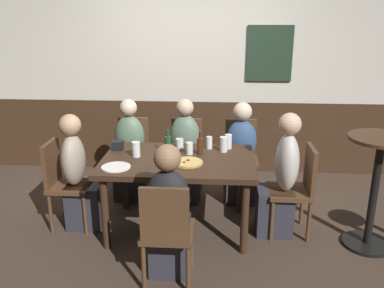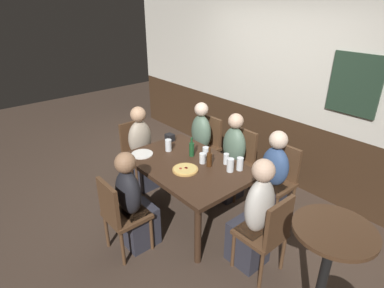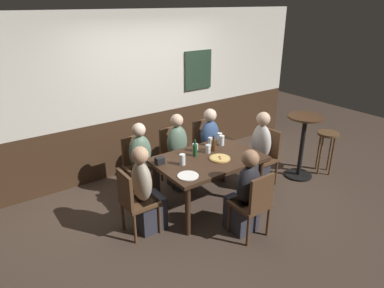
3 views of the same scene
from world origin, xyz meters
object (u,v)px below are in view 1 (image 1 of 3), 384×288
Objects in this scene: tumbler_water at (224,145)px; tumbler_short at (180,145)px; chair_left_far at (133,151)px; pint_glass_amber at (228,142)px; chair_mid_near at (167,229)px; condiment_caddy at (118,145)px; pint_glass_stout at (189,149)px; person_head_east at (281,183)px; person_right_far at (241,160)px; beer_bottle_brown at (200,146)px; plate_white_large at (116,167)px; person_mid_far at (185,158)px; pizza at (188,162)px; chair_right_far at (240,153)px; side_bar_table at (375,184)px; chair_mid_far at (186,152)px; person_left_far at (130,157)px; beer_glass_half at (209,143)px; chair_head_east at (298,186)px; beer_bottle_green at (168,144)px; person_mid_near at (169,220)px; beer_glass_tall at (136,150)px; chair_head_west at (64,179)px; person_head_west at (80,180)px; dining_table at (178,167)px.

tumbler_water reaches higher than tumbler_short.
chair_left_far is 1.28m from pint_glass_amber.
chair_mid_near is 8.00× the size of condiment_caddy.
person_head_east is at bearing -8.69° from pint_glass_stout.
person_right_far reaches higher than beer_bottle_brown.
pint_glass_amber reaches higher than condiment_caddy.
pint_glass_amber is 1.18m from plate_white_large.
person_head_east reaches higher than person_mid_far.
person_mid_far reaches higher than chair_mid_near.
pizza is 1.23× the size of beer_bottle_brown.
chair_right_far is 1.58m from side_bar_table.
chair_mid_far is 0.77× the size of person_left_far.
person_right_far is at bearing -0.06° from person_mid_far.
pint_glass_amber is (0.19, 0.01, 0.01)m from beer_glass_half.
tumbler_short is at bearing 165.93° from chair_head_east.
person_left_far reaches higher than beer_bottle_brown.
person_right_far reaches higher than chair_mid_far.
chair_mid_near is 3.70× the size of beer_bottle_green.
person_mid_near reaches higher than side_bar_table.
condiment_caddy is (-0.23, 0.19, -0.02)m from beer_glass_tall.
tumbler_water is 0.45m from tumbler_short.
chair_head_west is 0.84× the size of side_bar_table.
person_right_far is 1.00× the size of person_mid_near.
person_head_west is at bearing 180.00° from person_head_east.
chair_right_far is 0.96m from person_head_east.
pizza is 1.68m from side_bar_table.
chair_mid_near is 0.85m from plate_white_large.
chair_mid_near is 7.36× the size of pint_glass_stout.
chair_head_east reaches higher than dining_table.
plate_white_large is at bearing -146.85° from pint_glass_stout.
condiment_caddy is (-0.73, 0.34, 0.03)m from pizza.
pint_glass_amber is at bearing 145.93° from person_head_east.
beer_glass_tall reaches higher than beer_glass_half.
person_right_far is at bearing 24.39° from person_head_west.
dining_table is 9.83× the size of pint_glass_amber.
person_mid_far is 0.87m from condiment_caddy.
chair_left_far is 1.28m from person_right_far.
side_bar_table reaches higher than plate_white_large.
beer_bottle_brown is at bearing 10.57° from beer_glass_tall.
tumbler_short is at bearing -44.24° from chair_left_far.
tumbler_short is 0.17m from beer_bottle_green.
tumbler_short is (-0.65, -0.60, 0.29)m from chair_right_far.
chair_mid_far is at bearing 148.51° from side_bar_table.
plate_white_large is (-0.53, 0.46, 0.26)m from person_mid_near.
beer_bottle_brown is at bearing 6.91° from person_head_west.
person_mid_near is 9.47× the size of pint_glass_stout.
chair_head_west is at bearing -167.14° from beer_glass_half.
beer_glass_tall is (0.73, 0.03, 0.31)m from chair_head_west.
beer_bottle_brown is 0.22× the size of side_bar_table.
tumbler_short is (-0.01, -0.60, 0.29)m from chair_mid_far.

